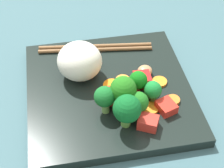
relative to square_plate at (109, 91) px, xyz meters
The scene contains 23 objects.
ground_plane 1.94cm from the square_plate, ahead, with size 110.00×110.00×2.00cm, color #395C63.
square_plate is the anchor object (origin of this frame).
rice_mound 7.42cm from the square_plate, 38.91° to the right, with size 7.91×7.71×6.81cm, color white.
broccoli_floret_0 8.57cm from the square_plate, 149.48° to the left, with size 3.03×3.03×4.05cm.
broccoli_floret_1 8.34cm from the square_plate, 120.82° to the left, with size 3.43×3.43×4.42cm.
broccoli_floret_2 6.57cm from the square_plate, 154.79° to the left, with size 3.11×3.11×4.90cm.
broccoli_floret_3 6.93cm from the square_plate, 110.16° to the left, with size 4.33×4.33×6.24cm.
broccoli_floret_4 6.84cm from the square_plate, 75.74° to the left, with size 3.46×3.46×5.10cm.
broccoli_floret_5 10.10cm from the square_plate, 100.89° to the left, with size 4.46×4.46×6.24cm.
carrot_slice_0 9.17cm from the square_plate, behind, with size 2.64×2.64×0.42cm, color orange.
carrot_slice_1 1.37cm from the square_plate, 160.67° to the right, with size 3.12×3.12×0.61cm, color orange.
carrot_slice_2 8.68cm from the square_plate, 136.02° to the left, with size 2.73×2.73×0.43cm, color orange.
carrot_slice_3 11.42cm from the square_plate, 155.44° to the left, with size 2.30×2.30×0.56cm, color orange.
carrot_slice_4 3.06cm from the square_plate, 159.93° to the right, with size 2.56×2.56×0.74cm, color orange.
pepper_chunk_0 10.97cm from the square_plate, 143.15° to the left, with size 3.07×2.70×1.56cm, color red.
pepper_chunk_1 3.53cm from the square_plate, 98.62° to the left, with size 3.11×3.19×1.82cm, color red.
pepper_chunk_2 5.68cm from the square_plate, 133.53° to the left, with size 3.09×2.28×1.91cm, color red.
pepper_chunk_3 10.88cm from the square_plate, 117.79° to the left, with size 3.07×2.48×1.95cm, color red.
pepper_chunk_4 6.21cm from the square_plate, behind, with size 2.99×2.93×2.13cm, color red.
chicken_piece_0 7.78cm from the square_plate, 165.57° to the left, with size 2.80×2.19×1.87cm, color tan.
chicken_piece_1 3.52cm from the square_plate, 155.87° to the left, with size 3.46×2.76×2.69cm, color tan.
chicken_piece_2 7.52cm from the square_plate, 160.29° to the right, with size 2.73×2.59×1.74cm, color tan.
chopstick_pair 10.99cm from the square_plate, 83.07° to the right, with size 22.20×3.61×0.73cm.
Camera 1 is at (5.37, 44.28, 46.75)cm, focal length 57.68 mm.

